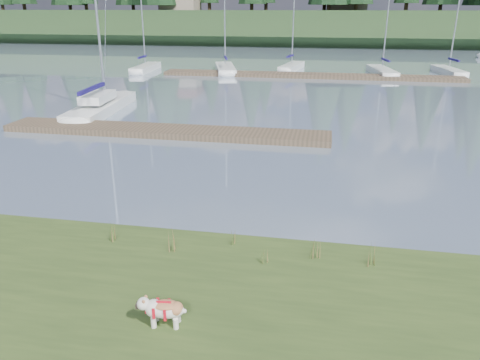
# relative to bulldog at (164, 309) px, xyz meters

# --- Properties ---
(ground) EXTENTS (200.00, 200.00, 0.00)m
(ground) POSITION_rel_bulldog_xyz_m (-1.01, 35.28, -0.69)
(ground) COLOR #7C8DA3
(ground) RESTS_ON ground
(bank) EXTENTS (60.00, 9.00, 0.35)m
(bank) POSITION_rel_bulldog_xyz_m (-1.01, -0.72, -0.51)
(bank) COLOR #36481D
(bank) RESTS_ON ground
(ridge) EXTENTS (200.00, 20.00, 5.00)m
(ridge) POSITION_rel_bulldog_xyz_m (-1.01, 78.28, 1.81)
(ridge) COLOR #1D3218
(ridge) RESTS_ON ground
(bulldog) EXTENTS (0.90, 0.43, 0.54)m
(bulldog) POSITION_rel_bulldog_xyz_m (0.00, 0.00, 0.00)
(bulldog) COLOR silver
(bulldog) RESTS_ON bank
(sailboat_main) EXTENTS (2.60, 8.96, 12.70)m
(sailboat_main) POSITION_rel_bulldog_xyz_m (-10.38, 19.12, -0.27)
(sailboat_main) COLOR white
(sailboat_main) RESTS_ON ground
(dock_near) EXTENTS (16.00, 2.00, 0.30)m
(dock_near) POSITION_rel_bulldog_xyz_m (-5.01, 14.28, -0.54)
(dock_near) COLOR #4C3D2C
(dock_near) RESTS_ON ground
(dock_far) EXTENTS (26.00, 2.20, 0.30)m
(dock_far) POSITION_rel_bulldog_xyz_m (0.99, 35.28, -0.54)
(dock_far) COLOR #4C3D2C
(dock_far) RESTS_ON ground
(sailboat_bg_0) EXTENTS (1.77, 6.82, 9.92)m
(sailboat_bg_0) POSITION_rel_bulldog_xyz_m (-14.71, 37.21, -0.36)
(sailboat_bg_0) COLOR white
(sailboat_bg_0) RESTS_ON ground
(sailboat_bg_1) EXTENTS (3.69, 8.15, 11.96)m
(sailboat_bg_1) POSITION_rel_bulldog_xyz_m (-7.24, 38.21, -0.36)
(sailboat_bg_1) COLOR white
(sailboat_bg_1) RESTS_ON ground
(sailboat_bg_2) EXTENTS (2.29, 6.65, 9.97)m
(sailboat_bg_2) POSITION_rel_bulldog_xyz_m (-0.85, 40.58, -0.35)
(sailboat_bg_2) COLOR white
(sailboat_bg_2) RESTS_ON ground
(sailboat_bg_3) EXTENTS (2.53, 7.47, 10.86)m
(sailboat_bg_3) POSITION_rel_bulldog_xyz_m (7.30, 38.79, -0.36)
(sailboat_bg_3) COLOR white
(sailboat_bg_3) RESTS_ON ground
(sailboat_bg_4) EXTENTS (2.26, 6.72, 9.89)m
(sailboat_bg_4) POSITION_rel_bulldog_xyz_m (13.30, 39.89, -0.36)
(sailboat_bg_4) COLOR white
(sailboat_bg_4) RESTS_ON ground
(weed_0) EXTENTS (0.17, 0.14, 0.65)m
(weed_0) POSITION_rel_bulldog_xyz_m (-0.74, 2.65, -0.06)
(weed_0) COLOR #475B23
(weed_0) RESTS_ON bank
(weed_1) EXTENTS (0.17, 0.14, 0.44)m
(weed_1) POSITION_rel_bulldog_xyz_m (0.65, 3.27, -0.15)
(weed_1) COLOR #475B23
(weed_1) RESTS_ON bank
(weed_2) EXTENTS (0.17, 0.14, 0.64)m
(weed_2) POSITION_rel_bulldog_xyz_m (2.63, 2.91, -0.07)
(weed_2) COLOR #475B23
(weed_2) RESTS_ON bank
(weed_3) EXTENTS (0.17, 0.14, 0.56)m
(weed_3) POSITION_rel_bulldog_xyz_m (-2.37, 2.88, -0.10)
(weed_3) COLOR #475B23
(weed_3) RESTS_ON bank
(weed_4) EXTENTS (0.17, 0.14, 0.47)m
(weed_4) POSITION_rel_bulldog_xyz_m (1.47, 2.56, -0.14)
(weed_4) COLOR #475B23
(weed_4) RESTS_ON bank
(weed_5) EXTENTS (0.17, 0.14, 0.71)m
(weed_5) POSITION_rel_bulldog_xyz_m (3.84, 2.85, -0.04)
(weed_5) COLOR #475B23
(weed_5) RESTS_ON bank
(mud_lip) EXTENTS (60.00, 0.50, 0.14)m
(mud_lip) POSITION_rel_bulldog_xyz_m (-1.01, 3.68, -0.62)
(mud_lip) COLOR #33281C
(mud_lip) RESTS_ON ground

